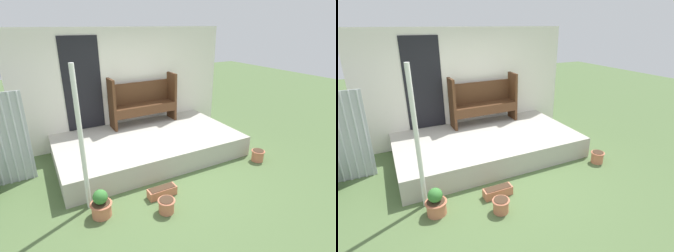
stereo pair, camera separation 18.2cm
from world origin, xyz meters
TOP-DOWN VIEW (x-y plane):
  - ground_plane at (0.00, 0.00)m, footprint 24.00×24.00m
  - porch_slab at (0.11, 1.07)m, footprint 3.76×2.14m
  - house_wall at (0.07, 2.16)m, footprint 4.96×0.08m
  - support_post at (-1.44, -0.10)m, footprint 0.07×0.07m
  - bench at (0.35, 1.86)m, footprint 1.59×0.43m
  - flower_pot_left at (-1.32, -0.39)m, footprint 0.33×0.33m
  - flower_pot_middle at (-0.44, -0.77)m, footprint 0.27×0.27m
  - flower_pot_right at (1.97, -0.27)m, footprint 0.28×0.28m
  - planter_box_rect at (-0.32, -0.39)m, footprint 0.48×0.17m

SIDE VIEW (x-z plane):
  - ground_plane at x=0.00m, z-range 0.00..0.00m
  - planter_box_rect at x=-0.32m, z-range 0.00..0.16m
  - flower_pot_middle at x=-0.44m, z-range 0.01..0.23m
  - flower_pot_right at x=1.97m, z-range 0.01..0.25m
  - flower_pot_left at x=-1.32m, z-range -0.03..0.41m
  - porch_slab at x=0.11m, z-range 0.00..0.43m
  - bench at x=0.35m, z-range 0.43..1.57m
  - support_post at x=-1.44m, z-range 0.00..2.20m
  - house_wall at x=0.07m, z-range 0.01..2.61m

